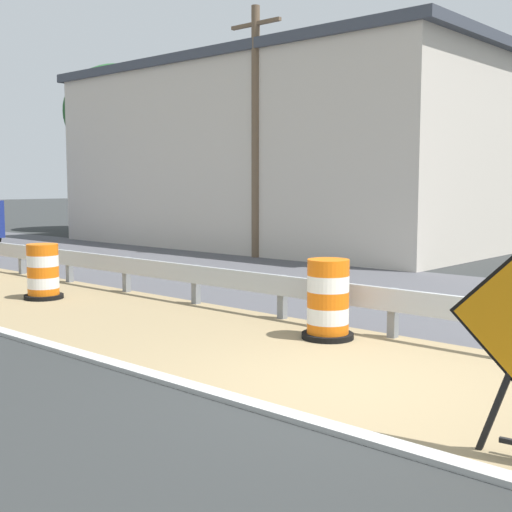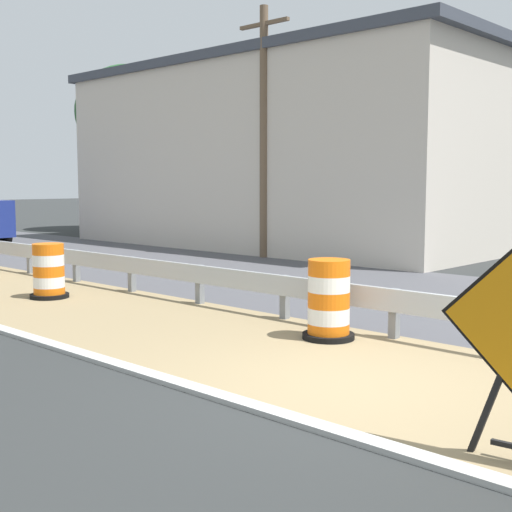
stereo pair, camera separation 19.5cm
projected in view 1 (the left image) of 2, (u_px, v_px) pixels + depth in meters
The scene contains 9 objects.
ground_plane at pixel (360, 386), 7.29m from camera, with size 160.00×160.00×0.00m, color #2B2D2D.
median_dirt_strip at pixel (389, 374), 7.74m from camera, with size 3.60×120.00×0.01m, color #8E7A56.
curb_near_edge at pixel (283, 416), 6.33m from camera, with size 0.20×120.00×0.11m, color #ADADA8.
guardrail_median at pixel (280, 287), 10.78m from camera, with size 0.18×42.20×0.71m.
traffic_barrel_nearest at pixel (328, 303), 9.45m from camera, with size 0.73×0.73×1.11m.
traffic_barrel_close at pixel (43, 274), 12.72m from camera, with size 0.72×0.72×1.03m.
roadside_shop_near at pixel (267, 154), 23.37m from camera, with size 6.48×15.53×6.24m.
utility_pole_near at pixel (256, 128), 19.50m from camera, with size 0.24×1.80×7.13m.
tree_roadside at pixel (117, 113), 30.39m from camera, with size 4.69×4.69×7.41m.
Camera 1 is at (-6.04, -3.90, 2.16)m, focal length 47.78 mm.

